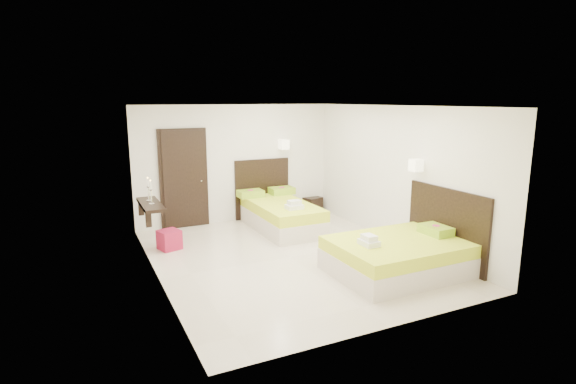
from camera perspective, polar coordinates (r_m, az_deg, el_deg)
name	(u,v)px	position (r m, az deg, el deg)	size (l,w,h in m)	color
floor	(290,257)	(7.94, 0.29, -8.26)	(5.50, 5.50, 0.00)	beige
bed_single	(280,213)	(9.60, -1.05, -2.63)	(1.31, 2.19, 1.81)	beige
bed_double	(401,254)	(7.43, 14.16, -7.60)	(2.05, 1.74, 1.69)	beige
nightstand	(312,204)	(11.01, 3.07, -1.59)	(0.41, 0.36, 0.36)	black
ottoman	(169,240)	(8.57, -14.83, -5.88)	(0.36, 0.36, 0.36)	maroon
door	(184,179)	(9.77, -13.08, 1.61)	(1.02, 0.15, 2.14)	black
console_shelf	(150,205)	(8.60, -17.12, -1.55)	(0.35, 1.20, 0.78)	black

